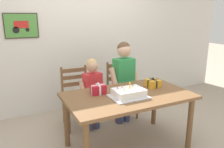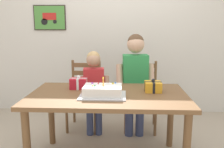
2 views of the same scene
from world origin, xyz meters
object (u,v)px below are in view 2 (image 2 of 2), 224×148
Objects in this scene: chair_right at (141,95)px; child_older at (135,76)px; gift_box_red_large at (153,87)px; chair_left at (84,94)px; dining_table at (108,102)px; birthday_cake at (103,91)px; gift_box_beside_cake at (79,83)px; child_younger at (94,85)px.

child_older is (-0.10, -0.25, 0.32)m from chair_right.
child_older is at bearing -110.99° from chair_right.
chair_left is at bearing 136.97° from gift_box_red_large.
chair_left reaches higher than dining_table.
chair_left is (-0.34, 0.98, -0.31)m from birthday_cake.
chair_right is at bearing 94.55° from gift_box_red_large.
birthday_cake is 0.39m from gift_box_beside_cake.
child_younger is at bearing 109.11° from dining_table.
birthday_cake is 0.40× the size of child_younger.
chair_right is at bearing 69.01° from child_older.
gift_box_red_large is 0.87m from child_younger.
gift_box_red_large is 1.19m from chair_left.
chair_right is (-0.06, 0.78, -0.32)m from gift_box_red_large.
gift_box_beside_cake is at bearing -102.95° from child_younger.
birthday_cake is at bearing -43.70° from gift_box_beside_cake.
child_older is 0.53m from child_younger.
child_younger is (-0.68, 0.53, -0.12)m from gift_box_red_large.
chair_left is at bearing 109.16° from birthday_cake.
chair_right is at bearing 44.61° from gift_box_beside_cake.
chair_right is at bearing -0.01° from chair_left.
dining_table is 1.43× the size of child_younger.
gift_box_beside_cake is 0.20× the size of chair_left.
dining_table is at bearing -29.14° from gift_box_beside_cake.
child_older is at bearing 36.32° from gift_box_beside_cake.
birthday_cake reaches higher than gift_box_beside_cake.
dining_table is at bearing 62.04° from birthday_cake.
chair_left is 0.84× the size of child_younger.
child_younger is at bearing 179.95° from child_older.
birthday_cake is 0.48× the size of chair_left.
dining_table is at bearing -166.66° from gift_box_red_large.
chair_left is 0.79m from child_older.
dining_table is at bearing -70.89° from child_younger.
birthday_cake is at bearing -114.10° from chair_right.
gift_box_beside_cake is (-0.33, 0.18, 0.15)m from dining_table.
birthday_cake reaches higher than chair_left.
dining_table is 3.54× the size of birthday_cake.
chair_right reaches higher than dining_table.
birthday_cake is 1.08m from chair_left.
gift_box_red_large is at bearing -73.37° from child_older.
child_younger is (-0.22, 0.64, 0.02)m from dining_table.
chair_right reaches higher than gift_box_beside_cake.
chair_left is at bearing 159.70° from child_older.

